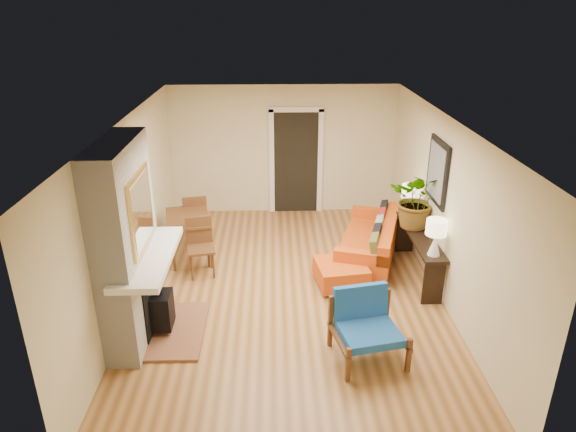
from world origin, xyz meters
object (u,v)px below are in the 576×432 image
object	(u,v)px
dining_table	(193,224)
console_table	(419,243)
blue_chair	(366,322)
lamp_near	(436,233)
houseplant	(418,199)
sofa	(373,241)
lamp_far	(410,196)
ottoman	(341,273)

from	to	relation	value
dining_table	console_table	size ratio (longest dim) A/B	0.95
blue_chair	lamp_near	bearing A→B (deg)	46.48
houseplant	sofa	bearing A→B (deg)	152.97
lamp_far	blue_chair	bearing A→B (deg)	-113.41
sofa	lamp_near	size ratio (longest dim) A/B	3.94
dining_table	console_table	bearing A→B (deg)	-11.60
lamp_near	lamp_far	size ratio (longest dim) A/B	1.00
lamp_near	lamp_far	distance (m)	1.47
sofa	ottoman	world-z (taller)	sofa
houseplant	console_table	bearing A→B (deg)	-87.88
lamp_far	houseplant	size ratio (longest dim) A/B	0.57
houseplant	lamp_near	bearing A→B (deg)	-89.41
dining_table	lamp_near	size ratio (longest dim) A/B	3.27
lamp_near	houseplant	xyz separation A→B (m)	(-0.01, 0.97, 0.14)
blue_chair	console_table	xyz separation A→B (m)	(1.17, 1.93, 0.12)
blue_chair	dining_table	bearing A→B (deg)	132.77
ottoman	dining_table	world-z (taller)	dining_table
sofa	houseplant	xyz separation A→B (m)	(0.60, -0.31, 0.86)
lamp_far	sofa	bearing A→B (deg)	-162.69
console_table	lamp_near	world-z (taller)	lamp_near
lamp_near	sofa	bearing A→B (deg)	115.53
console_table	lamp_far	bearing A→B (deg)	90.00
console_table	houseplant	distance (m)	0.68
blue_chair	console_table	bearing A→B (deg)	58.83
lamp_far	dining_table	bearing A→B (deg)	-179.71
sofa	lamp_near	distance (m)	1.59
ottoman	houseplant	bearing A→B (deg)	23.80
dining_table	console_table	distance (m)	3.72
sofa	blue_chair	size ratio (longest dim) A/B	2.25
ottoman	lamp_near	size ratio (longest dim) A/B	1.55
ottoman	console_table	xyz separation A→B (m)	(1.26, 0.28, 0.36)
houseplant	lamp_far	bearing A→B (deg)	88.85
lamp_near	houseplant	world-z (taller)	houseplant
sofa	dining_table	world-z (taller)	dining_table
ottoman	lamp_far	world-z (taller)	lamp_far
sofa	blue_chair	world-z (taller)	blue_chair
sofa	houseplant	world-z (taller)	houseplant
blue_chair	houseplant	xyz separation A→B (m)	(1.16, 2.20, 0.74)
dining_table	lamp_far	bearing A→B (deg)	0.29
ottoman	lamp_far	distance (m)	1.84
sofa	lamp_far	distance (m)	0.96
lamp_near	blue_chair	bearing A→B (deg)	-133.52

